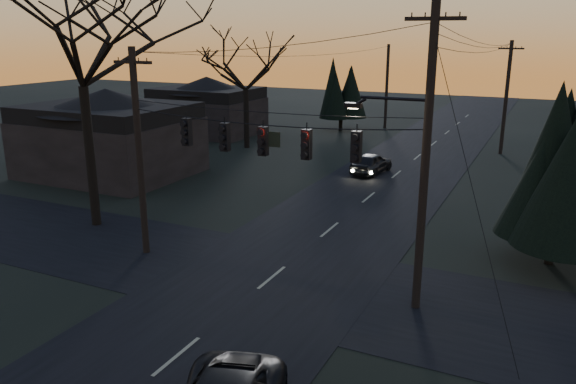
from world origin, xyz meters
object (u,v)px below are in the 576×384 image
at_px(evergreen_right, 563,156).
at_px(utility_pole_left, 147,252).
at_px(utility_pole_far_l, 385,128).
at_px(utility_pole_far_r, 500,154).
at_px(utility_pole_right, 415,307).
at_px(sedan_oncoming_a, 371,163).
at_px(bare_tree_left, 77,25).

bearing_deg(evergreen_right, utility_pole_left, -158.58).
height_order(utility_pole_left, utility_pole_far_l, utility_pole_left).
bearing_deg(utility_pole_left, utility_pole_far_r, 67.67).
bearing_deg(utility_pole_right, sedan_oncoming_a, 112.04).
height_order(utility_pole_far_l, sedan_oncoming_a, utility_pole_far_l).
bearing_deg(utility_pole_right, bare_tree_left, 173.48).
height_order(utility_pole_left, sedan_oncoming_a, utility_pole_left).
bearing_deg(sedan_oncoming_a, bare_tree_left, 67.53).
xyz_separation_m(utility_pole_far_l, bare_tree_left, (-4.54, -34.17, 9.32)).
height_order(utility_pole_right, bare_tree_left, bare_tree_left).
distance_m(bare_tree_left, evergreen_right, 21.04).
bearing_deg(utility_pole_far_r, sedan_oncoming_a, -124.44).
distance_m(utility_pole_right, bare_tree_left, 18.64).
relative_size(utility_pole_right, utility_pole_far_l, 1.25).
xyz_separation_m(evergreen_right, sedan_oncoming_a, (-11.11, 11.54, -3.77)).
relative_size(utility_pole_right, evergreen_right, 1.29).
bearing_deg(evergreen_right, utility_pole_far_l, 117.35).
xyz_separation_m(utility_pole_left, utility_pole_far_r, (11.50, 28.00, 0.00)).
bearing_deg(utility_pole_far_r, utility_pole_far_l, 145.18).
height_order(bare_tree_left, sedan_oncoming_a, bare_tree_left).
bearing_deg(sedan_oncoming_a, utility_pole_far_r, -117.43).
relative_size(utility_pole_right, bare_tree_left, 0.75).
bearing_deg(utility_pole_left, bare_tree_left, 158.03).
xyz_separation_m(utility_pole_right, bare_tree_left, (-16.04, 1.83, 9.32)).
distance_m(utility_pole_right, evergreen_right, 8.52).
relative_size(utility_pole_left, evergreen_right, 1.10).
bearing_deg(utility_pole_far_l, utility_pole_far_r, -34.82).
relative_size(utility_pole_far_r, sedan_oncoming_a, 2.11).
height_order(utility_pole_far_l, bare_tree_left, bare_tree_left).
bearing_deg(utility_pole_left, sedan_oncoming_a, 76.05).
bearing_deg(utility_pole_far_l, bare_tree_left, -97.57).
distance_m(utility_pole_left, utility_pole_far_l, 36.00).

